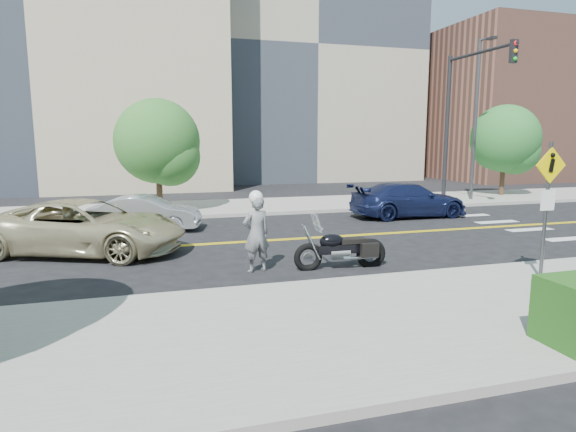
% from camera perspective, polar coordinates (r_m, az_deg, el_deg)
% --- Properties ---
extents(ground_plane, '(120.00, 120.00, 0.00)m').
position_cam_1_polar(ground_plane, '(15.56, -0.64, -2.82)').
color(ground_plane, black).
rests_on(ground_plane, ground).
extents(sidewalk_near, '(60.00, 5.00, 0.15)m').
position_cam_1_polar(sidewalk_near, '(8.82, 12.91, -11.89)').
color(sidewalk_near, '#9E9B91').
rests_on(sidewalk_near, ground_plane).
extents(sidewalk_far, '(60.00, 5.00, 0.15)m').
position_cam_1_polar(sidewalk_far, '(22.76, -5.75, 1.09)').
color(sidewalk_far, '#9E9B91').
rests_on(sidewalk_far, ground_plane).
extents(building_mid, '(18.00, 14.00, 20.00)m').
position_cam_1_polar(building_mid, '(42.97, 0.30, 18.12)').
color(building_mid, '#A39984').
rests_on(building_mid, ground_plane).
extents(building_right, '(14.00, 12.00, 12.00)m').
position_cam_1_polar(building_right, '(46.00, 25.19, 11.67)').
color(building_right, '#8C5947').
rests_on(building_right, ground_plane).
extents(lamp_post, '(0.16, 0.16, 8.00)m').
position_cam_1_polar(lamp_post, '(26.61, 21.34, 10.47)').
color(lamp_post, '#4C4C51').
rests_on(lamp_post, sidewalk_far).
extents(traffic_light, '(0.28, 4.50, 7.00)m').
position_cam_1_polar(traffic_light, '(24.31, 19.66, 11.99)').
color(traffic_light, black).
rests_on(traffic_light, sidewalk_far).
extents(pedestrian_sign, '(0.78, 0.08, 3.00)m').
position_cam_1_polar(pedestrian_sign, '(11.84, 28.39, 1.97)').
color(pedestrian_sign, '#4C4C51').
rests_on(pedestrian_sign, sidewalk_near).
extents(motorcyclist, '(0.76, 0.58, 2.00)m').
position_cam_1_polar(motorcyclist, '(11.66, -3.78, -1.85)').
color(motorcyclist, '#B7B8BC').
rests_on(motorcyclist, ground).
extents(motorcycle, '(2.35, 0.81, 1.42)m').
position_cam_1_polar(motorcycle, '(12.08, 6.32, -2.90)').
color(motorcycle, black).
rests_on(motorcycle, ground).
extents(suv, '(6.07, 4.50, 1.53)m').
position_cam_1_polar(suv, '(14.68, -22.86, -1.21)').
color(suv, '#C6BB91').
rests_on(suv, ground).
extents(parked_car_silver, '(3.98, 2.18, 1.25)m').
position_cam_1_polar(parked_car_silver, '(17.77, -16.46, 0.33)').
color(parked_car_silver, '#AFB1B7').
rests_on(parked_car_silver, ground).
extents(parked_car_blue, '(4.93, 2.03, 1.43)m').
position_cam_1_polar(parked_car_blue, '(20.67, 14.08, 1.86)').
color(parked_car_blue, '#19224D').
rests_on(parked_car_blue, ground).
extents(tree_far_a, '(3.61, 3.61, 4.94)m').
position_cam_1_polar(tree_far_a, '(21.52, -15.22, 8.53)').
color(tree_far_a, '#382619').
rests_on(tree_far_a, ground).
extents(tree_far_b, '(3.70, 3.70, 5.11)m').
position_cam_1_polar(tree_far_b, '(29.36, 24.32, 8.35)').
color(tree_far_b, '#382619').
rests_on(tree_far_b, ground).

